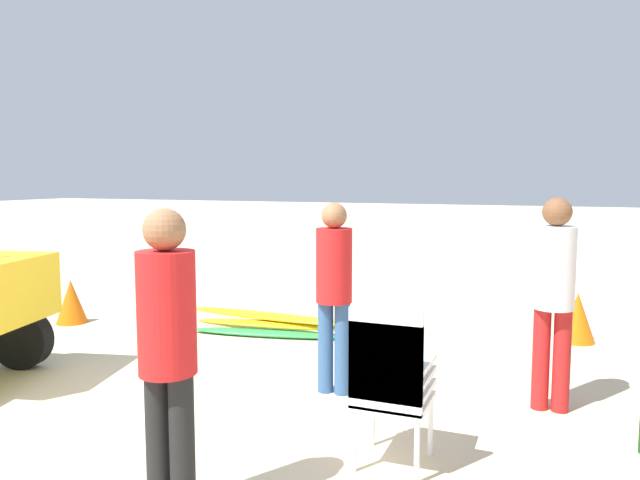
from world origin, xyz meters
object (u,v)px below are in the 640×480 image
Objects in this scene: traffic_cone_near at (577,317)px; traffic_cone_far at (71,301)px; surfboard_pile at (271,324)px; lifeguard_near_center at (167,344)px; stacked_plastic_chairs at (390,374)px; lifeguard_far_right at (554,289)px; lifeguard_near_right at (334,285)px.

traffic_cone_far is (-6.23, -1.50, -0.00)m from traffic_cone_near.
lifeguard_near_center is at bearing -71.29° from surfboard_pile.
lifeguard_near_center is 5.41m from traffic_cone_near.
stacked_plastic_chairs reaches higher than traffic_cone_near.
traffic_cone_near is 1.01× the size of traffic_cone_far.
traffic_cone_far is at bearing 140.00° from lifeguard_near_center.
lifeguard_far_right is at bearing 57.20° from stacked_plastic_chairs.
surfboard_pile is 1.44× the size of lifeguard_near_right.
surfboard_pile is 3.63m from lifeguard_far_right.
traffic_cone_near is at bearing 72.35° from stacked_plastic_chairs.
surfboard_pile is 2.77m from traffic_cone_far.
lifeguard_near_right is at bearing 125.04° from stacked_plastic_chairs.
lifeguard_near_right is 2.95× the size of traffic_cone_far.
stacked_plastic_chairs is at bearing -25.09° from traffic_cone_far.
surfboard_pile is (-2.29, 2.83, -0.52)m from stacked_plastic_chairs.
surfboard_pile is 1.39× the size of lifeguard_far_right.
lifeguard_near_center is (-0.98, -1.04, 0.37)m from stacked_plastic_chairs.
lifeguard_near_right is 1.84m from lifeguard_far_right.
lifeguard_near_center is at bearing -93.46° from lifeguard_near_right.
lifeguard_near_center reaches higher than surfboard_pile.
lifeguard_near_right is at bearing -15.31° from traffic_cone_far.
lifeguard_near_right is at bearing -170.66° from lifeguard_far_right.
traffic_cone_near is at bearing 13.57° from traffic_cone_far.
lifeguard_near_center is 1.00× the size of lifeguard_far_right.
lifeguard_far_right reaches higher than stacked_plastic_chairs.
surfboard_pile is 4.20× the size of traffic_cone_near.
stacked_plastic_chairs is 0.65× the size of lifeguard_near_right.
lifeguard_far_right reaches higher than traffic_cone_far.
traffic_cone_far is at bearing 154.91° from stacked_plastic_chairs.
stacked_plastic_chairs is at bearing -107.65° from traffic_cone_near.
traffic_cone_far reaches higher than surfboard_pile.
lifeguard_near_right is 0.97× the size of lifeguard_far_right.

